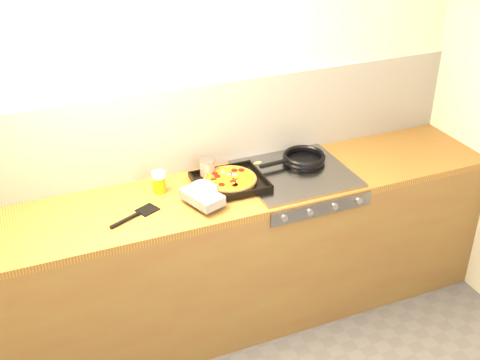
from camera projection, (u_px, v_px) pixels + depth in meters
name	position (u px, v px, depth m)	size (l,w,h in m)	color
room_shell	(202.00, 127.00, 3.36)	(3.20, 3.20, 3.20)	white
counter_run	(223.00, 257.00, 3.47)	(3.20, 0.62, 0.90)	brown
stovetop	(296.00, 174.00, 3.40)	(0.60, 0.56, 0.02)	gray
pizza_on_tray	(222.00, 184.00, 3.22)	(0.50, 0.43, 0.06)	black
frying_pan	(303.00, 158.00, 3.50)	(0.42, 0.26, 0.04)	black
tomato_can	(207.00, 169.00, 3.33)	(0.10, 0.10, 0.12)	#AC0D0E
juice_glass	(159.00, 182.00, 3.20)	(0.09, 0.09, 0.12)	orange
wooden_spoon	(245.00, 167.00, 3.46)	(0.30, 0.09, 0.02)	#AA8448
black_spatula	(135.00, 216.00, 3.01)	(0.28, 0.17, 0.02)	black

